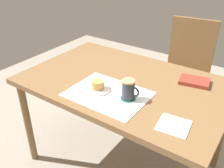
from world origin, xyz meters
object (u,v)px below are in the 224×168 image
object	(u,v)px
wooden_chair	(186,70)
dining_table	(124,90)
pastry	(98,85)
coffee_mug	(129,89)
small_book	(194,81)
pastry_plate	(98,89)

from	to	relation	value
wooden_chair	dining_table	bearing A→B (deg)	72.78
dining_table	pastry	world-z (taller)	pastry
wooden_chair	coffee_mug	size ratio (longest dim) A/B	8.36
pastry	coffee_mug	xyz separation A→B (m)	(0.20, 0.02, 0.02)
coffee_mug	small_book	world-z (taller)	coffee_mug
small_book	pastry	bearing A→B (deg)	-146.92
wooden_chair	pastry	distance (m)	1.04
small_book	dining_table	bearing A→B (deg)	-160.06
pastry_plate	pastry	xyz separation A→B (m)	(-0.00, 0.00, 0.03)
pastry_plate	wooden_chair	bearing A→B (deg)	78.17
wooden_chair	pastry_plate	bearing A→B (deg)	71.25
dining_table	wooden_chair	distance (m)	0.82
dining_table	coffee_mug	size ratio (longest dim) A/B	11.51
small_book	pastry_plate	bearing A→B (deg)	-146.92
pastry	wooden_chair	bearing A→B (deg)	78.17
wooden_chair	pastry	xyz separation A→B (m)	(-0.21, -0.99, 0.24)
pastry_plate	small_book	bearing A→B (deg)	43.52
dining_table	pastry	xyz separation A→B (m)	(-0.06, -0.20, 0.11)
dining_table	small_book	bearing A→B (deg)	30.38
dining_table	pastry_plate	xyz separation A→B (m)	(-0.06, -0.20, 0.08)
pastry_plate	pastry	size ratio (longest dim) A/B	1.99
pastry_plate	coffee_mug	bearing A→B (deg)	6.40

